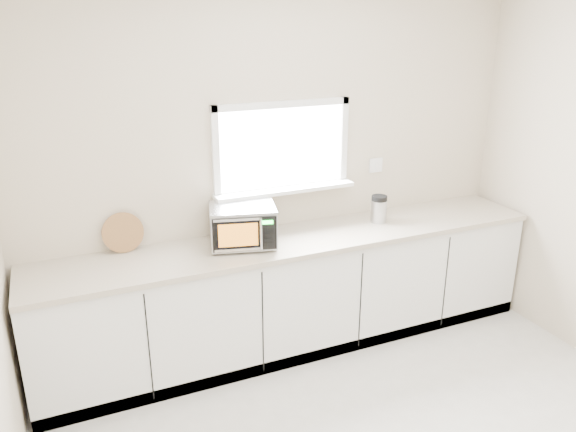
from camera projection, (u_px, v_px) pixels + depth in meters
back_wall at (281, 171)px, 4.33m from camera, size 4.00×0.17×2.70m
cabinets at (297, 294)px, 4.39m from camera, size 3.92×0.60×0.88m
countertop at (297, 240)px, 4.22m from camera, size 3.92×0.64×0.04m
microwave at (243, 225)px, 4.02m from camera, size 0.53×0.46×0.30m
knife_block at (260, 229)px, 4.04m from camera, size 0.10×0.20×0.28m
cutting_board at (123, 233)px, 3.92m from camera, size 0.29×0.07×0.29m
coffee_grinder at (379, 209)px, 4.50m from camera, size 0.14×0.14×0.22m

